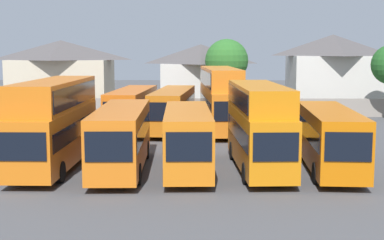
# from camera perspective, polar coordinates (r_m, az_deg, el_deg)

# --- Properties ---
(ground) EXTENTS (140.00, 140.00, 0.00)m
(ground) POSITION_cam_1_polar(r_m,az_deg,el_deg) (49.15, 0.37, -0.56)
(ground) COLOR #4C4C4F
(depot_boundary_wall) EXTENTS (56.00, 0.50, 1.80)m
(depot_boundary_wall) POSITION_cam_1_polar(r_m,az_deg,el_deg) (55.68, 0.48, 1.31)
(depot_boundary_wall) COLOR gray
(depot_boundary_wall) RESTS_ON ground
(bus_1) EXTENTS (2.69, 11.14, 5.00)m
(bus_1) POSITION_cam_1_polar(r_m,az_deg,el_deg) (32.39, -13.94, 0.10)
(bus_1) COLOR orange
(bus_1) RESTS_ON ground
(bus_2) EXTENTS (2.93, 10.92, 3.50)m
(bus_2) POSITION_cam_1_polar(r_m,az_deg,el_deg) (31.10, -7.26, -1.55)
(bus_2) COLOR orange
(bus_2) RESTS_ON ground
(bus_3) EXTENTS (2.88, 10.18, 3.43)m
(bus_3) POSITION_cam_1_polar(r_m,az_deg,el_deg) (30.71, -0.47, -1.68)
(bus_3) COLOR orange
(bus_3) RESTS_ON ground
(bus_4) EXTENTS (3.01, 10.20, 4.79)m
(bus_4) POSITION_cam_1_polar(r_m,az_deg,el_deg) (31.00, 6.89, -0.25)
(bus_4) COLOR orange
(bus_4) RESTS_ON ground
(bus_5) EXTENTS (3.01, 10.42, 3.43)m
(bus_5) POSITION_cam_1_polar(r_m,az_deg,el_deg) (31.73, 13.91, -1.60)
(bus_5) COLOR orange
(bus_5) RESTS_ON ground
(bus_6) EXTENTS (3.16, 11.25, 3.43)m
(bus_6) POSITION_cam_1_polar(r_m,az_deg,el_deg) (45.97, -6.15, 1.31)
(bus_6) COLOR orange
(bus_6) RESTS_ON ground
(bus_7) EXTENTS (3.41, 11.74, 3.39)m
(bus_7) POSITION_cam_1_polar(r_m,az_deg,el_deg) (45.81, -1.97, 1.30)
(bus_7) COLOR orange
(bus_7) RESTS_ON ground
(bus_8) EXTENTS (3.39, 11.62, 5.20)m
(bus_8) POSITION_cam_1_polar(r_m,az_deg,el_deg) (45.33, 2.95, 2.48)
(bus_8) COLOR orange
(bus_8) RESTS_ON ground
(bus_9) EXTENTS (2.80, 10.92, 3.31)m
(bus_9) POSITION_cam_1_polar(r_m,az_deg,el_deg) (45.96, 7.18, 1.21)
(bus_9) COLOR orange
(bus_9) RESTS_ON ground
(house_terrace_left) EXTENTS (11.08, 7.23, 7.66)m
(house_terrace_left) POSITION_cam_1_polar(r_m,az_deg,el_deg) (62.88, -13.24, 4.56)
(house_terrace_left) COLOR beige
(house_terrace_left) RESTS_ON ground
(house_terrace_centre) EXTENTS (8.99, 6.85, 7.23)m
(house_terrace_centre) POSITION_cam_1_polar(r_m,az_deg,el_deg) (62.36, 0.90, 4.53)
(house_terrace_centre) COLOR silver
(house_terrace_centre) RESTS_ON ground
(house_terrace_right) EXTENTS (9.73, 8.34, 8.30)m
(house_terrace_right) POSITION_cam_1_polar(r_m,az_deg,el_deg) (63.98, 14.20, 4.87)
(house_terrace_right) COLOR silver
(house_terrace_right) RESTS_ON ground
(tree_behind_wall) EXTENTS (4.49, 4.49, 7.75)m
(tree_behind_wall) POSITION_cam_1_polar(r_m,az_deg,el_deg) (57.93, 3.58, 6.05)
(tree_behind_wall) COLOR brown
(tree_behind_wall) RESTS_ON ground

